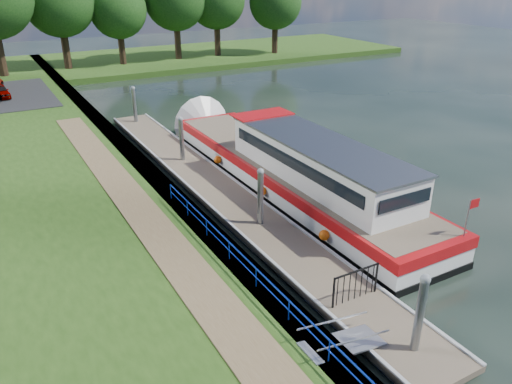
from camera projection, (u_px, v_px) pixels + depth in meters
ground at (400, 349)px, 15.09m from camera, size 160.00×160.00×0.00m
bank_edge at (155, 183)px, 25.70m from camera, size 1.10×90.00×0.78m
far_bank at (169, 58)px, 61.63m from camera, size 60.00×18.00×0.60m
footpath at (168, 245)px, 19.14m from camera, size 1.60×40.00×0.05m
blue_fence at (272, 288)px, 15.70m from camera, size 0.04×18.04×0.72m
pontoon at (216, 191)px, 25.34m from camera, size 2.50×30.00×0.56m
mooring_piles at (216, 171)px, 24.89m from camera, size 0.30×27.30×3.55m
gangway at (343, 343)px, 14.40m from camera, size 2.58×1.00×0.92m
gate_panel at (356, 281)px, 16.36m from camera, size 1.85×0.05×1.15m
barge at (284, 166)px, 26.02m from camera, size 4.36×21.15×4.78m
car_a at (0, 91)px, 40.51m from camera, size 1.49×3.19×1.06m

